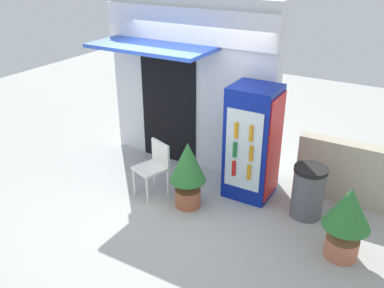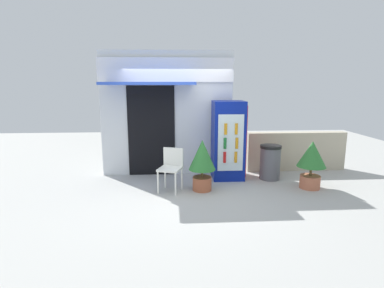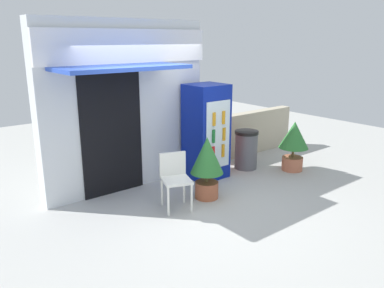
{
  "view_description": "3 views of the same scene",
  "coord_description": "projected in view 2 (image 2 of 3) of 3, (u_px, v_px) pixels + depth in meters",
  "views": [
    {
      "loc": [
        3.23,
        -4.51,
        3.59
      ],
      "look_at": [
        0.4,
        0.36,
        0.93
      ],
      "focal_mm": 38.95,
      "sensor_mm": 36.0,
      "label": 1
    },
    {
      "loc": [
        -0.13,
        -5.87,
        2.18
      ],
      "look_at": [
        0.28,
        0.48,
        0.91
      ],
      "focal_mm": 28.52,
      "sensor_mm": 36.0,
      "label": 2
    },
    {
      "loc": [
        -3.49,
        -4.42,
        2.61
      ],
      "look_at": [
        0.39,
        0.43,
        0.89
      ],
      "focal_mm": 35.92,
      "sensor_mm": 36.0,
      "label": 3
    }
  ],
  "objects": [
    {
      "name": "stone_boundary_wall",
      "position": [
        296.0,
        151.0,
        7.73
      ],
      "size": [
        2.5,
        0.24,
        0.97
      ],
      "primitive_type": "cube",
      "color": "#B7AD93",
      "rests_on": "ground"
    },
    {
      "name": "storefront_building",
      "position": [
        166.0,
        111.0,
        7.27
      ],
      "size": [
        3.1,
        1.24,
        2.92
      ],
      "color": "silver",
      "rests_on": "ground"
    },
    {
      "name": "trash_bin",
      "position": [
        270.0,
        162.0,
        7.0
      ],
      "size": [
        0.48,
        0.48,
        0.79
      ],
      "color": "#595960",
      "rests_on": "ground"
    },
    {
      "name": "drink_cooler",
      "position": [
        228.0,
        140.0,
        6.98
      ],
      "size": [
        0.72,
        0.71,
        1.79
      ],
      "color": "navy",
      "rests_on": "ground"
    },
    {
      "name": "ground",
      "position": [
        180.0,
        193.0,
        6.18
      ],
      "size": [
        16.0,
        16.0,
        0.0
      ],
      "primitive_type": "plane",
      "color": "#B2B2AD"
    },
    {
      "name": "potted_plant_near_shop",
      "position": [
        202.0,
        160.0,
        6.21
      ],
      "size": [
        0.55,
        0.55,
        1.06
      ],
      "color": "#AD5B3D",
      "rests_on": "ground"
    },
    {
      "name": "plastic_chair",
      "position": [
        171.0,
        166.0,
        6.23
      ],
      "size": [
        0.55,
        0.57,
        0.87
      ],
      "color": "white",
      "rests_on": "ground"
    },
    {
      "name": "potted_plant_curbside",
      "position": [
        312.0,
        160.0,
        6.34
      ],
      "size": [
        0.59,
        0.59,
        1.01
      ],
      "color": "#BC6B4C",
      "rests_on": "ground"
    }
  ]
}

